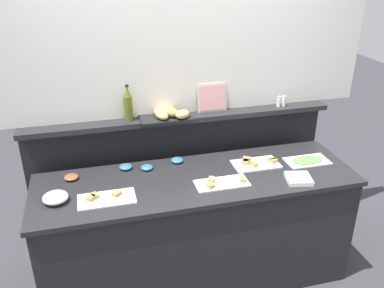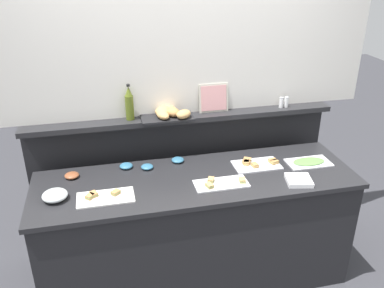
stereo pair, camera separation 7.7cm
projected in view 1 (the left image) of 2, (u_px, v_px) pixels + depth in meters
name	position (u px, v px, depth m)	size (l,w,h in m)	color
ground_plane	(180.00, 231.00, 3.85)	(12.00, 12.00, 0.00)	#38383D
buffet_counter	(197.00, 230.00, 3.13)	(2.30, 0.71, 0.91)	black
back_ledge_unit	(181.00, 175.00, 3.51)	(2.45, 0.22, 1.22)	black
upper_wall_panel	(178.00, 22.00, 2.99)	(3.05, 0.08, 1.38)	white
sandwich_platter_front	(222.00, 183.00, 2.85)	(0.37, 0.17, 0.04)	white
sandwich_platter_rear	(106.00, 198.00, 2.67)	(0.37, 0.19, 0.04)	white
sandwich_platter_side	(256.00, 163.00, 3.11)	(0.35, 0.20, 0.04)	silver
cold_cuts_platter	(307.00, 161.00, 3.15)	(0.33, 0.19, 0.02)	silver
glass_bowl_large	(55.00, 198.00, 2.64)	(0.16, 0.16, 0.07)	silver
condiment_bowl_cream	(126.00, 167.00, 3.04)	(0.10, 0.10, 0.03)	teal
condiment_bowl_dark	(177.00, 160.00, 3.14)	(0.09, 0.09, 0.03)	teal
condiment_bowl_teal	(71.00, 177.00, 2.90)	(0.10, 0.10, 0.04)	brown
condiment_bowl_red	(147.00, 167.00, 3.04)	(0.09, 0.09, 0.03)	teal
napkin_stack	(299.00, 179.00, 2.89)	(0.17, 0.17, 0.03)	white
olive_oil_bottle	(128.00, 105.00, 3.06)	(0.06, 0.06, 0.28)	#56661E
salt_shaker	(279.00, 102.00, 3.36)	(0.03, 0.03, 0.09)	white
pepper_shaker	(284.00, 101.00, 3.37)	(0.03, 0.03, 0.09)	white
bread_basket	(167.00, 113.00, 3.14)	(0.40, 0.29, 0.08)	black
framed_picture	(212.00, 98.00, 3.24)	(0.24, 0.05, 0.23)	#B2AD9E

